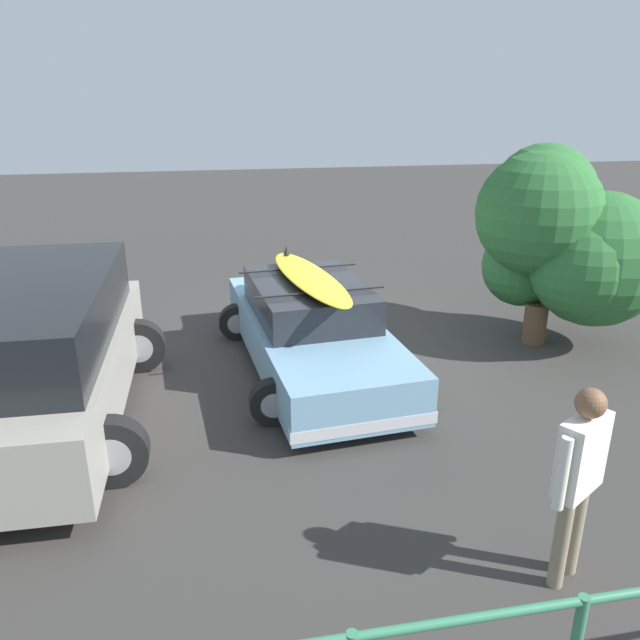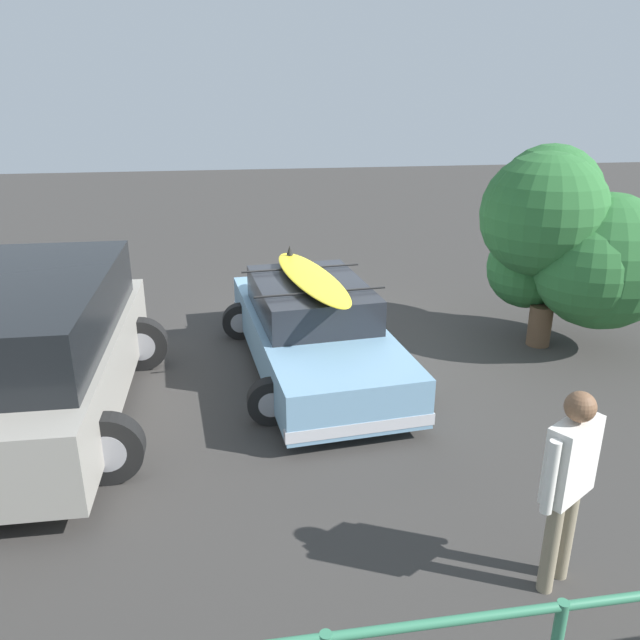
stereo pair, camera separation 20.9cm
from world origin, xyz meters
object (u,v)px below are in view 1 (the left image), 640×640
suv_car (35,353)px  person_bystander (579,470)px  bush_near_left (558,233)px  sedan_car (312,328)px

suv_car → person_bystander: (-4.69, 3.36, 0.12)m
person_bystander → bush_near_left: 5.30m
sedan_car → bush_near_left: bush_near_left is taller
bush_near_left → person_bystander: bearing=62.7°
sedan_car → suv_car: suv_car is taller
sedan_car → bush_near_left: (-3.74, -0.29, 1.15)m
person_bystander → bush_near_left: (-2.41, -4.67, 0.70)m
sedan_car → suv_car: bearing=16.8°
suv_car → person_bystander: 5.78m
suv_car → bush_near_left: bush_near_left is taller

